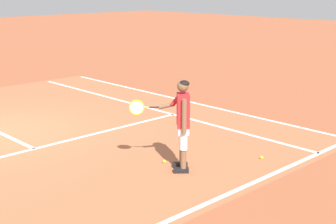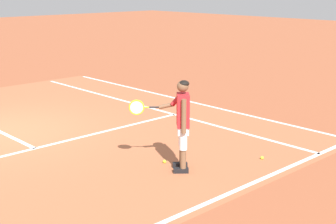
{
  "view_description": "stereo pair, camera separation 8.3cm",
  "coord_description": "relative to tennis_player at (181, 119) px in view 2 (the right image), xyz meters",
  "views": [
    {
      "loc": [
        -4.75,
        -10.69,
        3.38
      ],
      "look_at": [
        1.42,
        -4.25,
        1.05
      ],
      "focal_mm": 52.37,
      "sensor_mm": 36.0,
      "label": 1
    },
    {
      "loc": [
        -4.69,
        -10.75,
        3.38
      ],
      "look_at": [
        1.42,
        -4.25,
        1.05
      ],
      "focal_mm": 52.37,
      "sensor_mm": 36.0,
      "label": 2
    }
  ],
  "objects": [
    {
      "name": "tennis_ball_near_feet",
      "position": [
        0.02,
        0.47,
        -0.96
      ],
      "size": [
        0.07,
        0.07,
        0.07
      ],
      "primitive_type": "sphere",
      "color": "#CCE02D",
      "rests_on": "ground"
    },
    {
      "name": "ground_plane",
      "position": [
        -1.4,
        4.62,
        -0.99
      ],
      "size": [
        80.0,
        80.0,
        0.0
      ],
      "primitive_type": "plane",
      "color": "#9E5133"
    },
    {
      "name": "line_baseline",
      "position": [
        -1.4,
        -1.32,
        -0.99
      ],
      "size": [
        10.98,
        0.1,
        0.01
      ],
      "primitive_type": "cube",
      "color": "white",
      "rests_on": "ground"
    },
    {
      "name": "tennis_player",
      "position": [
        0.0,
        0.0,
        0.0
      ],
      "size": [
        0.79,
        1.14,
        1.71
      ],
      "color": "black",
      "rests_on": "ground"
    },
    {
      "name": "line_service",
      "position": [
        -1.4,
        3.0,
        -0.99
      ],
      "size": [
        8.23,
        0.1,
        0.01
      ],
      "primitive_type": "cube",
      "color": "white",
      "rests_on": "ground"
    },
    {
      "name": "tennis_ball_by_baseline",
      "position": [
        1.58,
        -0.7,
        -0.96
      ],
      "size": [
        0.07,
        0.07,
        0.07
      ],
      "primitive_type": "sphere",
      "color": "#CCE02D",
      "rests_on": "ground"
    },
    {
      "name": "line_singles_right",
      "position": [
        2.71,
        4.04,
        -0.99
      ],
      "size": [
        0.1,
        10.72,
        0.01
      ],
      "primitive_type": "cube",
      "color": "white",
      "rests_on": "ground"
    },
    {
      "name": "line_doubles_right",
      "position": [
        4.09,
        4.04,
        -0.99
      ],
      "size": [
        0.1,
        10.72,
        0.01
      ],
      "primitive_type": "cube",
      "color": "white",
      "rests_on": "ground"
    },
    {
      "name": "court_inner_surface",
      "position": [
        -1.4,
        4.04,
        -0.99
      ],
      "size": [
        10.98,
        11.12,
        0.0
      ],
      "primitive_type": "cube",
      "color": "#B2603D",
      "rests_on": "ground"
    }
  ]
}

